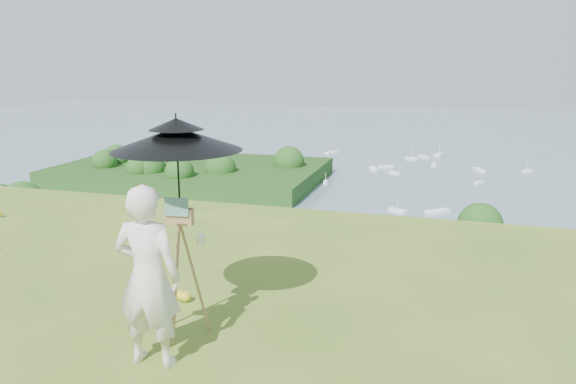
% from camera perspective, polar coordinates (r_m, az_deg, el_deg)
% --- Properties ---
extents(shoreline_tier, '(170.00, 28.00, 8.00)m').
position_cam_1_polar(shoreline_tier, '(87.15, 13.04, -13.60)').
color(shoreline_tier, '#685F53').
rests_on(shoreline_tier, bay_water).
extents(bay_water, '(700.00, 700.00, 0.00)m').
position_cam_1_polar(bay_water, '(245.78, 15.51, 4.09)').
color(bay_water, gray).
rests_on(bay_water, ground).
extents(peninsula, '(90.00, 60.00, 12.00)m').
position_cam_1_polar(peninsula, '(179.03, -9.77, 2.76)').
color(peninsula, '#1C3A0F').
rests_on(peninsula, bay_water).
extents(slope_trees, '(110.00, 50.00, 6.00)m').
position_cam_1_polar(slope_trees, '(42.05, 11.01, -12.06)').
color(slope_trees, '#2A5519').
rests_on(slope_trees, forest_slope).
extents(harbor_town, '(110.00, 22.00, 5.00)m').
position_cam_1_polar(harbor_town, '(84.46, 13.27, -9.65)').
color(harbor_town, beige).
rests_on(harbor_town, shoreline_tier).
extents(moored_boats, '(140.00, 140.00, 0.70)m').
position_cam_1_polar(moored_boats, '(168.70, 10.70, 0.47)').
color(moored_boats, white).
rests_on(moored_boats, bay_water).
extents(painter, '(0.64, 0.43, 1.71)m').
position_cam_1_polar(painter, '(5.26, -14.06, -8.32)').
color(painter, white).
rests_on(painter, ground).
extents(field_easel, '(0.61, 0.61, 1.46)m').
position_cam_1_polar(field_easel, '(5.79, -10.76, -7.46)').
color(field_easel, olive).
rests_on(field_easel, ground).
extents(sun_umbrella, '(1.51, 1.51, 1.07)m').
position_cam_1_polar(sun_umbrella, '(5.55, -11.10, 2.38)').
color(sun_umbrella, black).
rests_on(sun_umbrella, field_easel).
extents(painter_cap, '(0.20, 0.23, 0.10)m').
position_cam_1_polar(painter_cap, '(5.03, -14.57, 0.27)').
color(painter_cap, '#DD797E').
rests_on(painter_cap, painter).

